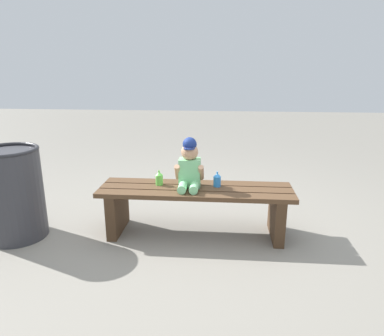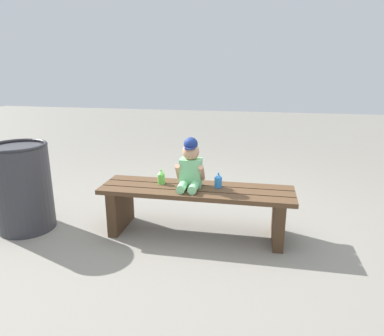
% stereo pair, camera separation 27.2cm
% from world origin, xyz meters
% --- Properties ---
extents(ground_plane, '(16.00, 16.00, 0.00)m').
position_xyz_m(ground_plane, '(0.00, 0.00, 0.00)').
color(ground_plane, gray).
extents(park_bench, '(1.55, 0.41, 0.40)m').
position_xyz_m(park_bench, '(0.00, 0.00, 0.28)').
color(park_bench, '#513823').
rests_on(park_bench, ground_plane).
extents(child_figure, '(0.23, 0.27, 0.40)m').
position_xyz_m(child_figure, '(-0.05, 0.02, 0.58)').
color(child_figure, '#7FCC8C').
rests_on(child_figure, park_bench).
extents(sippy_cup_left, '(0.06, 0.06, 0.12)m').
position_xyz_m(sippy_cup_left, '(-0.30, 0.05, 0.46)').
color(sippy_cup_left, '#66CC4C').
rests_on(sippy_cup_left, park_bench).
extents(sippy_cup_right, '(0.06, 0.06, 0.12)m').
position_xyz_m(sippy_cup_right, '(0.17, 0.05, 0.46)').
color(sippy_cup_right, '#338CE5').
rests_on(sippy_cup_right, park_bench).
extents(trash_bin, '(0.47, 0.47, 0.74)m').
position_xyz_m(trash_bin, '(-1.44, -0.17, 0.37)').
color(trash_bin, '#333338').
rests_on(trash_bin, ground_plane).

